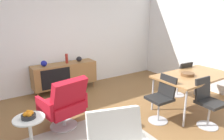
{
  "coord_description": "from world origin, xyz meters",
  "views": [
    {
      "loc": [
        -1.67,
        -2.45,
        1.95
      ],
      "look_at": [
        0.51,
        0.8,
        0.83
      ],
      "focal_mm": 32.38,
      "sensor_mm": 36.0,
      "label": 1
    }
  ],
  "objects_px": {
    "vase_cobalt": "(44,63)",
    "dining_chair_front_left": "(207,101)",
    "dining_chair_back_right": "(180,77)",
    "lounge_chair_red": "(64,103)",
    "vase_sculptural_dark": "(67,58)",
    "side_table_round": "(30,130)",
    "fruit_bowl": "(29,115)",
    "dining_table": "(193,77)",
    "dining_chair_near_window": "(162,97)",
    "sideboard": "(65,74)",
    "vase_ceramic_small": "(79,59)",
    "wooden_bowl_on_table": "(188,74)"
  },
  "relations": [
    {
      "from": "vase_cobalt",
      "to": "dining_chair_near_window",
      "type": "relative_size",
      "value": 0.17
    },
    {
      "from": "vase_cobalt",
      "to": "fruit_bowl",
      "type": "bearing_deg",
      "value": -111.79
    },
    {
      "from": "vase_sculptural_dark",
      "to": "side_table_round",
      "type": "height_order",
      "value": "vase_sculptural_dark"
    },
    {
      "from": "vase_ceramic_small",
      "to": "dining_chair_back_right",
      "type": "bearing_deg",
      "value": -46.94
    },
    {
      "from": "dining_table",
      "to": "dining_chair_back_right",
      "type": "relative_size",
      "value": 1.87
    },
    {
      "from": "sideboard",
      "to": "dining_chair_back_right",
      "type": "bearing_deg",
      "value": -40.81
    },
    {
      "from": "dining_chair_back_right",
      "to": "side_table_round",
      "type": "xyz_separation_m",
      "value": [
        -3.44,
        -0.11,
        -0.15
      ]
    },
    {
      "from": "vase_cobalt",
      "to": "dining_chair_back_right",
      "type": "bearing_deg",
      "value": -35.13
    },
    {
      "from": "side_table_round",
      "to": "dining_chair_front_left",
      "type": "bearing_deg",
      "value": -20.07
    },
    {
      "from": "vase_ceramic_small",
      "to": "dining_chair_back_right",
      "type": "relative_size",
      "value": 0.17
    },
    {
      "from": "vase_sculptural_dark",
      "to": "fruit_bowl",
      "type": "relative_size",
      "value": 1.18
    },
    {
      "from": "vase_ceramic_small",
      "to": "side_table_round",
      "type": "distance_m",
      "value": 2.65
    },
    {
      "from": "sideboard",
      "to": "fruit_bowl",
      "type": "xyz_separation_m",
      "value": [
        -1.28,
        -1.98,
        0.12
      ]
    },
    {
      "from": "dining_table",
      "to": "dining_chair_front_left",
      "type": "bearing_deg",
      "value": -121.86
    },
    {
      "from": "side_table_round",
      "to": "fruit_bowl",
      "type": "bearing_deg",
      "value": -24.18
    },
    {
      "from": "vase_ceramic_small",
      "to": "dining_chair_near_window",
      "type": "bearing_deg",
      "value": -78.18
    },
    {
      "from": "wooden_bowl_on_table",
      "to": "dining_chair_front_left",
      "type": "xyz_separation_m",
      "value": [
        -0.19,
        -0.58,
        -0.3
      ]
    },
    {
      "from": "lounge_chair_red",
      "to": "dining_chair_front_left",
      "type": "bearing_deg",
      "value": -31.7
    },
    {
      "from": "vase_ceramic_small",
      "to": "dining_chair_back_right",
      "type": "xyz_separation_m",
      "value": [
        1.74,
        -1.86,
        -0.32
      ]
    },
    {
      "from": "vase_cobalt",
      "to": "vase_sculptural_dark",
      "type": "distance_m",
      "value": 0.57
    },
    {
      "from": "vase_ceramic_small",
      "to": "lounge_chair_red",
      "type": "height_order",
      "value": "lounge_chair_red"
    },
    {
      "from": "vase_cobalt",
      "to": "sideboard",
      "type": "bearing_deg",
      "value": -0.22
    },
    {
      "from": "vase_sculptural_dark",
      "to": "lounge_chair_red",
      "type": "height_order",
      "value": "vase_sculptural_dark"
    },
    {
      "from": "wooden_bowl_on_table",
      "to": "side_table_round",
      "type": "relative_size",
      "value": 0.5
    },
    {
      "from": "sideboard",
      "to": "dining_chair_front_left",
      "type": "height_order",
      "value": "dining_chair_front_left"
    },
    {
      "from": "vase_sculptural_dark",
      "to": "side_table_round",
      "type": "xyz_separation_m",
      "value": [
        -1.36,
        -1.98,
        -0.52
      ]
    },
    {
      "from": "vase_sculptural_dark",
      "to": "dining_table",
      "type": "relative_size",
      "value": 0.15
    },
    {
      "from": "wooden_bowl_on_table",
      "to": "dining_chair_front_left",
      "type": "bearing_deg",
      "value": -108.01
    },
    {
      "from": "dining_chair_near_window",
      "to": "fruit_bowl",
      "type": "bearing_deg",
      "value": 168.53
    },
    {
      "from": "wooden_bowl_on_table",
      "to": "vase_ceramic_small",
      "type": "bearing_deg",
      "value": 117.32
    },
    {
      "from": "vase_cobalt",
      "to": "dining_chair_back_right",
      "type": "xyz_separation_m",
      "value": [
        2.65,
        -1.86,
        -0.32
      ]
    },
    {
      "from": "dining_chair_back_right",
      "to": "vase_cobalt",
      "type": "bearing_deg",
      "value": 144.87
    },
    {
      "from": "dining_table",
      "to": "vase_ceramic_small",
      "type": "bearing_deg",
      "value": 119.95
    },
    {
      "from": "dining_chair_back_right",
      "to": "fruit_bowl",
      "type": "height_order",
      "value": "dining_chair_back_right"
    },
    {
      "from": "vase_sculptural_dark",
      "to": "side_table_round",
      "type": "relative_size",
      "value": 0.46
    },
    {
      "from": "vase_ceramic_small",
      "to": "dining_chair_near_window",
      "type": "height_order",
      "value": "dining_chair_near_window"
    },
    {
      "from": "wooden_bowl_on_table",
      "to": "dining_chair_front_left",
      "type": "relative_size",
      "value": 0.3
    },
    {
      "from": "vase_cobalt",
      "to": "dining_chair_front_left",
      "type": "height_order",
      "value": "vase_cobalt"
    },
    {
      "from": "dining_chair_near_window",
      "to": "wooden_bowl_on_table",
      "type": "bearing_deg",
      "value": 2.16
    },
    {
      "from": "dining_table",
      "to": "dining_chair_front_left",
      "type": "relative_size",
      "value": 1.87
    },
    {
      "from": "vase_cobalt",
      "to": "vase_sculptural_dark",
      "type": "height_order",
      "value": "vase_sculptural_dark"
    },
    {
      "from": "vase_cobalt",
      "to": "dining_table",
      "type": "height_order",
      "value": "vase_cobalt"
    },
    {
      "from": "vase_sculptural_dark",
      "to": "lounge_chair_red",
      "type": "xyz_separation_m",
      "value": [
        -0.73,
        -1.68,
        -0.37
      ]
    },
    {
      "from": "lounge_chair_red",
      "to": "fruit_bowl",
      "type": "xyz_separation_m",
      "value": [
        -0.63,
        -0.3,
        0.1
      ]
    },
    {
      "from": "dining_chair_front_left",
      "to": "lounge_chair_red",
      "type": "distance_m",
      "value": 2.49
    },
    {
      "from": "lounge_chair_red",
      "to": "vase_sculptural_dark",
      "type": "bearing_deg",
      "value": 66.52
    },
    {
      "from": "wooden_bowl_on_table",
      "to": "lounge_chair_red",
      "type": "height_order",
      "value": "lounge_chair_red"
    },
    {
      "from": "vase_ceramic_small",
      "to": "dining_chair_near_window",
      "type": "xyz_separation_m",
      "value": [
        0.51,
        -2.43,
        -0.32
      ]
    },
    {
      "from": "dining_chair_front_left",
      "to": "fruit_bowl",
      "type": "relative_size",
      "value": 4.28
    },
    {
      "from": "vase_ceramic_small",
      "to": "dining_chair_front_left",
      "type": "xyz_separation_m",
      "value": [
        1.05,
        -2.98,
        -0.32
      ]
    }
  ]
}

